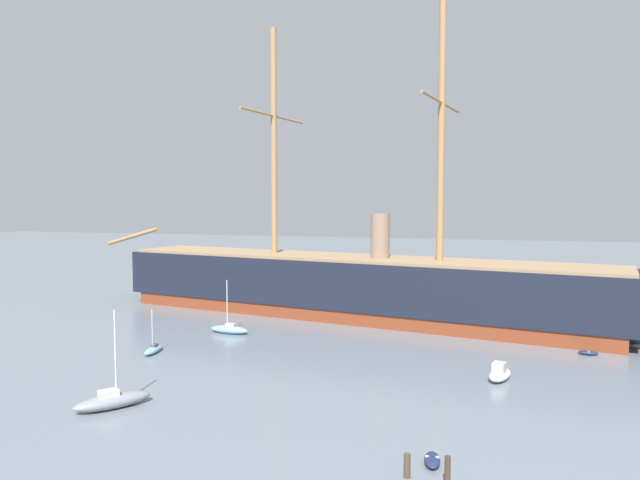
% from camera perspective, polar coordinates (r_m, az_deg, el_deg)
% --- Properties ---
extents(tall_ship, '(75.09, 21.17, 36.39)m').
position_cam_1_polar(tall_ship, '(71.21, 3.08, -4.54)').
color(tall_ship, brown).
rests_on(tall_ship, ground).
extents(sailboat_foreground_left, '(4.45, 5.14, 6.85)m').
position_cam_1_polar(sailboat_foreground_left, '(43.77, -19.83, -14.66)').
color(sailboat_foreground_left, gray).
rests_on(sailboat_foreground_left, ground).
extents(dinghy_foreground_right, '(1.08, 2.06, 0.47)m').
position_cam_1_polar(dinghy_foreground_right, '(34.14, 11.02, -20.56)').
color(dinghy_foreground_right, '#1E284C').
rests_on(dinghy_foreground_right, ground).
extents(sailboat_mid_left, '(1.38, 3.32, 4.19)m').
position_cam_1_polar(sailboat_mid_left, '(57.48, -16.14, -10.34)').
color(sailboat_mid_left, '#7FB2D6').
rests_on(sailboat_mid_left, ground).
extents(motorboat_mid_right, '(2.36, 3.78, 1.48)m').
position_cam_1_polar(motorboat_mid_right, '(49.54, 17.34, -12.47)').
color(motorboat_mid_right, silver).
rests_on(motorboat_mid_right, ground).
extents(sailboat_alongside_bow, '(4.56, 1.70, 5.81)m').
position_cam_1_polar(sailboat_alongside_bow, '(63.83, -8.96, -8.68)').
color(sailboat_alongside_bow, '#7FB2D6').
rests_on(sailboat_alongside_bow, ground).
extents(dinghy_alongside_stern, '(1.77, 0.78, 0.42)m').
position_cam_1_polar(dinghy_alongside_stern, '(60.09, 24.98, -10.07)').
color(dinghy_alongside_stern, '#1E284C').
rests_on(dinghy_alongside_stern, ground).
extents(dinghy_far_left, '(1.45, 2.06, 0.45)m').
position_cam_1_polar(dinghy_far_left, '(86.42, -11.89, -5.59)').
color(dinghy_far_left, orange).
rests_on(dinghy_far_left, ground).
extents(motorboat_distant_centre, '(3.30, 4.11, 1.61)m').
position_cam_1_polar(motorboat_distant_centre, '(86.19, 8.78, -5.35)').
color(motorboat_distant_centre, silver).
rests_on(motorboat_distant_centre, ground).
extents(mooring_piling_nearest, '(0.30, 0.30, 1.68)m').
position_cam_1_polar(mooring_piling_nearest, '(31.53, 12.48, -21.53)').
color(mooring_piling_nearest, '#423323').
rests_on(mooring_piling_nearest, ground).
extents(mooring_piling_left_pair, '(0.36, 0.36, 1.27)m').
position_cam_1_polar(mooring_piling_left_pair, '(32.35, 8.60, -21.19)').
color(mooring_piling_left_pair, '#4C3D2D').
rests_on(mooring_piling_left_pair, ground).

